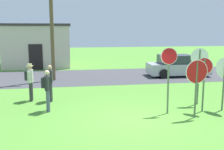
{
  "coord_description": "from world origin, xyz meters",
  "views": [
    {
      "loc": [
        -2.21,
        -9.06,
        3.27
      ],
      "look_at": [
        -0.35,
        2.17,
        1.3
      ],
      "focal_mm": 42.09,
      "sensor_mm": 36.0,
      "label": 1
    }
  ],
  "objects_px": {
    "stop_sign_rear_right": "(169,70)",
    "stop_sign_leaning_left": "(224,75)",
    "utility_pole": "(51,14)",
    "stop_sign_low_front": "(199,66)",
    "person_holding_notes": "(30,80)",
    "stop_sign_tallest": "(204,76)",
    "parked_car_on_street": "(177,66)",
    "person_with_sunhat": "(47,88)",
    "person_near_signs": "(50,81)",
    "stop_sign_center_cluster": "(197,78)"
  },
  "relations": [
    {
      "from": "stop_sign_rear_right",
      "to": "person_near_signs",
      "type": "relative_size",
      "value": 1.54
    },
    {
      "from": "parked_car_on_street",
      "to": "stop_sign_tallest",
      "type": "bearing_deg",
      "value": -106.35
    },
    {
      "from": "utility_pole",
      "to": "person_near_signs",
      "type": "bearing_deg",
      "value": -88.55
    },
    {
      "from": "stop_sign_rear_right",
      "to": "stop_sign_leaning_left",
      "type": "xyz_separation_m",
      "value": [
        2.36,
        -0.03,
        -0.24
      ]
    },
    {
      "from": "stop_sign_leaning_left",
      "to": "person_near_signs",
      "type": "bearing_deg",
      "value": 160.02
    },
    {
      "from": "stop_sign_rear_right",
      "to": "parked_car_on_street",
      "type": "bearing_deg",
      "value": 64.41
    },
    {
      "from": "stop_sign_leaning_left",
      "to": "person_with_sunhat",
      "type": "height_order",
      "value": "stop_sign_leaning_left"
    },
    {
      "from": "stop_sign_leaning_left",
      "to": "person_near_signs",
      "type": "height_order",
      "value": "stop_sign_leaning_left"
    },
    {
      "from": "person_with_sunhat",
      "to": "utility_pole",
      "type": "bearing_deg",
      "value": 90.87
    },
    {
      "from": "stop_sign_center_cluster",
      "to": "stop_sign_leaning_left",
      "type": "height_order",
      "value": "stop_sign_center_cluster"
    },
    {
      "from": "stop_sign_tallest",
      "to": "stop_sign_leaning_left",
      "type": "distance_m",
      "value": 0.89
    },
    {
      "from": "utility_pole",
      "to": "parked_car_on_street",
      "type": "relative_size",
      "value": 1.85
    },
    {
      "from": "parked_car_on_street",
      "to": "stop_sign_rear_right",
      "type": "relative_size",
      "value": 1.68
    },
    {
      "from": "person_with_sunhat",
      "to": "stop_sign_center_cluster",
      "type": "bearing_deg",
      "value": -17.29
    },
    {
      "from": "utility_pole",
      "to": "stop_sign_center_cluster",
      "type": "bearing_deg",
      "value": -56.43
    },
    {
      "from": "utility_pole",
      "to": "stop_sign_low_front",
      "type": "distance_m",
      "value": 9.77
    },
    {
      "from": "person_near_signs",
      "to": "person_with_sunhat",
      "type": "xyz_separation_m",
      "value": [
        -0.03,
        -1.52,
        0.03
      ]
    },
    {
      "from": "parked_car_on_street",
      "to": "person_holding_notes",
      "type": "relative_size",
      "value": 2.51
    },
    {
      "from": "parked_car_on_street",
      "to": "stop_sign_tallest",
      "type": "distance_m",
      "value": 8.42
    },
    {
      "from": "utility_pole",
      "to": "stop_sign_low_front",
      "type": "xyz_separation_m",
      "value": [
        6.59,
        -6.77,
        -2.51
      ]
    },
    {
      "from": "person_near_signs",
      "to": "stop_sign_center_cluster",
      "type": "bearing_deg",
      "value": -30.53
    },
    {
      "from": "stop_sign_low_front",
      "to": "person_with_sunhat",
      "type": "relative_size",
      "value": 1.48
    },
    {
      "from": "utility_pole",
      "to": "stop_sign_rear_right",
      "type": "relative_size",
      "value": 3.12
    },
    {
      "from": "utility_pole",
      "to": "person_near_signs",
      "type": "relative_size",
      "value": 4.78
    },
    {
      "from": "stop_sign_tallest",
      "to": "person_near_signs",
      "type": "height_order",
      "value": "stop_sign_tallest"
    },
    {
      "from": "stop_sign_leaning_left",
      "to": "person_near_signs",
      "type": "xyz_separation_m",
      "value": [
        -7.03,
        2.56,
        -0.54
      ]
    },
    {
      "from": "stop_sign_center_cluster",
      "to": "stop_sign_leaning_left",
      "type": "distance_m",
      "value": 1.69
    },
    {
      "from": "parked_car_on_street",
      "to": "person_with_sunhat",
      "type": "bearing_deg",
      "value": -140.67
    },
    {
      "from": "stop_sign_center_cluster",
      "to": "stop_sign_low_front",
      "type": "xyz_separation_m",
      "value": [
        0.97,
        1.7,
        0.2
      ]
    },
    {
      "from": "stop_sign_center_cluster",
      "to": "utility_pole",
      "type": "bearing_deg",
      "value": 123.57
    },
    {
      "from": "stop_sign_center_cluster",
      "to": "stop_sign_low_front",
      "type": "distance_m",
      "value": 1.97
    },
    {
      "from": "person_near_signs",
      "to": "parked_car_on_street",
      "type": "bearing_deg",
      "value": 32.78
    },
    {
      "from": "person_holding_notes",
      "to": "stop_sign_tallest",
      "type": "bearing_deg",
      "value": -21.61
    },
    {
      "from": "utility_pole",
      "to": "person_near_signs",
      "type": "distance_m",
      "value": 6.17
    },
    {
      "from": "stop_sign_low_front",
      "to": "person_with_sunhat",
      "type": "height_order",
      "value": "stop_sign_low_front"
    },
    {
      "from": "utility_pole",
      "to": "stop_sign_low_front",
      "type": "bearing_deg",
      "value": -45.76
    },
    {
      "from": "utility_pole",
      "to": "person_holding_notes",
      "type": "bearing_deg",
      "value": -98.94
    },
    {
      "from": "parked_car_on_street",
      "to": "stop_sign_rear_right",
      "type": "bearing_deg",
      "value": -115.59
    },
    {
      "from": "person_with_sunhat",
      "to": "parked_car_on_street",
      "type": "bearing_deg",
      "value": 39.33
    },
    {
      "from": "utility_pole",
      "to": "person_with_sunhat",
      "type": "distance_m",
      "value": 7.49
    },
    {
      "from": "stop_sign_low_front",
      "to": "stop_sign_leaning_left",
      "type": "xyz_separation_m",
      "value": [
        0.58,
        -1.02,
        -0.22
      ]
    },
    {
      "from": "person_near_signs",
      "to": "person_with_sunhat",
      "type": "relative_size",
      "value": 1.0
    },
    {
      "from": "stop_sign_leaning_left",
      "to": "person_with_sunhat",
      "type": "bearing_deg",
      "value": 171.63
    },
    {
      "from": "parked_car_on_street",
      "to": "person_with_sunhat",
      "type": "distance_m",
      "value": 11.04
    },
    {
      "from": "utility_pole",
      "to": "stop_sign_rear_right",
      "type": "distance_m",
      "value": 9.46
    },
    {
      "from": "stop_sign_low_front",
      "to": "person_with_sunhat",
      "type": "xyz_separation_m",
      "value": [
        -6.49,
        0.02,
        -0.73
      ]
    },
    {
      "from": "stop_sign_center_cluster",
      "to": "stop_sign_rear_right",
      "type": "distance_m",
      "value": 1.1
    },
    {
      "from": "stop_sign_low_front",
      "to": "person_holding_notes",
      "type": "relative_size",
      "value": 1.43
    },
    {
      "from": "stop_sign_low_front",
      "to": "person_near_signs",
      "type": "distance_m",
      "value": 6.68
    },
    {
      "from": "stop_sign_center_cluster",
      "to": "stop_sign_tallest",
      "type": "distance_m",
      "value": 0.94
    }
  ]
}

